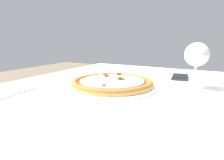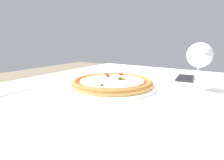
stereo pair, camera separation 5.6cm
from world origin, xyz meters
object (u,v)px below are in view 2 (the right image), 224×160
wine_glass_far_left (199,56)px  cell_phone (185,78)px  fork (20,91)px  pizza_plate (112,83)px  dining_table (149,113)px

wine_glass_far_left → cell_phone: size_ratio=1.12×
fork → wine_glass_far_left: (0.52, 0.36, 0.12)m
pizza_plate → dining_table: bearing=12.0°
pizza_plate → cell_phone: (0.20, 0.31, -0.01)m
wine_glass_far_left → cell_phone: (-0.08, 0.17, -0.12)m
pizza_plate → wine_glass_far_left: bearing=27.5°
pizza_plate → cell_phone: bearing=58.1°
wine_glass_far_left → cell_phone: 0.22m
pizza_plate → cell_phone: pizza_plate is taller
fork → cell_phone: (0.44, 0.53, 0.00)m
dining_table → pizza_plate: bearing=-168.0°
pizza_plate → fork: (-0.24, -0.22, -0.01)m
pizza_plate → fork: 0.33m
dining_table → pizza_plate: 0.17m
dining_table → fork: bearing=-147.0°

